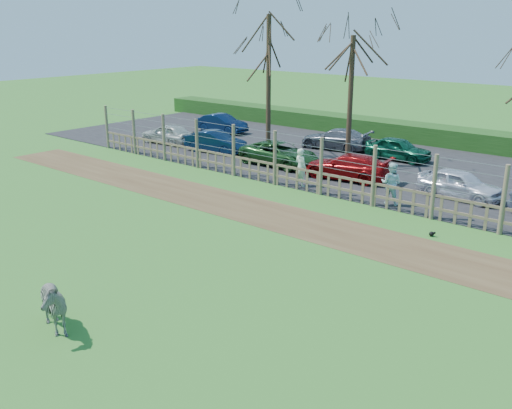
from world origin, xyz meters
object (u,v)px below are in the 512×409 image
Objects in this scene: visitor_a at (301,167)px; car_2 at (279,154)px; car_9 at (336,139)px; visitor_b at (391,184)px; car_3 at (348,167)px; car_4 at (460,184)px; zebra at (48,305)px; car_1 at (216,142)px; car_10 at (398,149)px; tree_mid at (352,69)px; crow at (432,234)px; tree_left at (269,52)px; car_0 at (168,134)px; car_7 at (222,123)px.

car_2 is (-3.16, 2.54, -0.26)m from visitor_a.
car_2 is 5.23m from car_9.
visitor_b is 0.42× the size of car_3.
car_3 is 5.21m from car_4.
car_1 is at bearing 45.24° from zebra.
car_1 is at bearing -50.68° from car_9.
visitor_a reaches higher than car_3.
car_3 and car_10 have the same top height.
car_9 is at bearing 88.04° from car_10.
tree_mid reaches higher than car_4.
zebra is 0.38× the size of car_2.
visitor_b is 10.68m from car_9.
zebra is 14.41m from visitor_a.
car_4 is at bearing 101.30° from crow.
car_2 is (1.95, -1.50, -4.98)m from tree_left.
car_0 is at bearing -66.96° from car_9.
visitor_b is at bearing 6.60° from zebra.
tree_left reaches higher than car_1.
zebra is at bearing 172.38° from car_4.
tree_mid is 19.91m from zebra.
car_1 is 8.82m from car_3.
crow is at bearing 38.21° from car_9.
car_4 is at bearing -6.44° from tree_left.
car_10 is (12.85, 0.12, 0.00)m from car_7.
crow is 0.06× the size of car_1.
car_7 is (-19.04, 9.66, 0.55)m from crow.
car_0 is 10.14m from car_9.
car_9 and car_10 have the same top height.
car_10 is (-3.39, 7.47, -0.26)m from visitor_b.
car_0 is 4.86m from car_7.
car_1 and car_7 have the same top height.
car_3 is 1.17× the size of car_4.
visitor_b reaches higher than car_7.
car_7 is at bearing 61.33° from car_2.
car_7 is (-6.76, 3.43, -4.98)m from tree_left.
car_0 is at bearing 176.95° from car_7.
car_7 and car_10 have the same top height.
visitor_b reaches higher than car_9.
visitor_b is 0.40× the size of car_2.
car_0 is (-6.68, -1.43, -4.98)m from tree_left.
car_4 is at bearing -87.79° from car_2.
car_2 is 1.23× the size of car_4.
car_1 and car_4 have the same top height.
car_10 is (1.59, 2.55, -4.23)m from tree_mid.
tree_left is 6.55m from car_9.
car_10 is (-1.82, 21.72, -0.05)m from zebra.
visitor_b is 12.48m from car_1.
car_9 is (-9.25, 5.01, 0.00)m from car_4.
tree_mid is 3.96× the size of visitor_b.
tree_mid is at bearing -44.74° from car_2.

